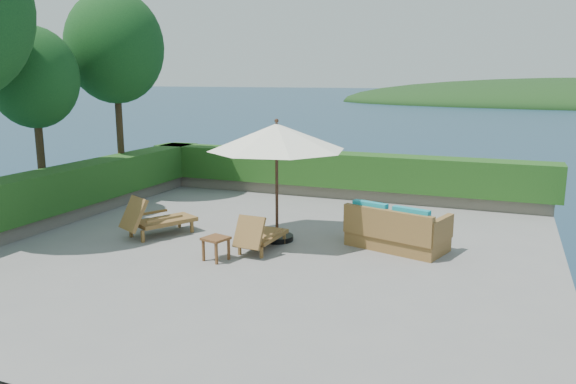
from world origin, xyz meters
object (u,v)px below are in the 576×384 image
at_px(patio_umbrella, 277,138).
at_px(wicker_loveseat, 396,231).
at_px(lounge_right, 260,235).
at_px(side_table, 216,241).
at_px(lounge_left, 155,219).

xyz_separation_m(patio_umbrella, wicker_loveseat, (2.59, 0.33, -1.90)).
distance_m(lounge_right, wicker_loveseat, 2.88).
bearing_deg(wicker_loveseat, patio_umbrella, -156.07).
relative_size(patio_umbrella, wicker_loveseat, 1.60).
distance_m(patio_umbrella, lounge_right, 2.13).
xyz_separation_m(lounge_right, side_table, (-0.56, -0.88, 0.04)).
bearing_deg(wicker_loveseat, lounge_right, -138.81).
height_order(side_table, wicker_loveseat, wicker_loveseat).
bearing_deg(lounge_right, patio_umbrella, 91.21).
distance_m(lounge_left, lounge_right, 2.70).
distance_m(patio_umbrella, wicker_loveseat, 3.23).
bearing_deg(patio_umbrella, lounge_left, -165.56).
distance_m(lounge_left, wicker_loveseat, 5.41).
xyz_separation_m(lounge_right, wicker_loveseat, (2.62, 1.20, 0.04)).
bearing_deg(lounge_right, side_table, -119.09).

